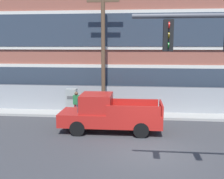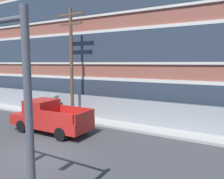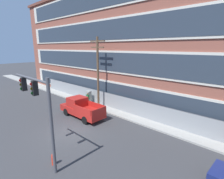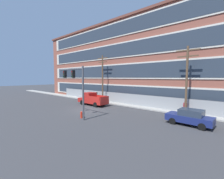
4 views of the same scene
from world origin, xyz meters
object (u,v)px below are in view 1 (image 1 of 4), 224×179
(pickup_truck_red, at_px, (108,114))
(pedestrian_by_fence, at_px, (76,102))
(electrical_cabinet, at_px, (72,102))
(utility_pole_near_corner, at_px, (103,44))

(pickup_truck_red, relative_size, pedestrian_by_fence, 3.32)
(electrical_cabinet, xyz_separation_m, pedestrian_by_fence, (0.44, -0.47, 0.08))
(utility_pole_near_corner, relative_size, electrical_cabinet, 4.81)
(pedestrian_by_fence, bearing_deg, utility_pole_near_corner, 8.36)
(utility_pole_near_corner, distance_m, pedestrian_by_fence, 4.18)
(utility_pole_near_corner, height_order, pedestrian_by_fence, utility_pole_near_corner)
(utility_pole_near_corner, bearing_deg, pickup_truck_red, -77.94)
(pickup_truck_red, distance_m, electrical_cabinet, 4.43)
(pickup_truck_red, relative_size, utility_pole_near_corner, 0.65)
(utility_pole_near_corner, xyz_separation_m, electrical_cabinet, (-2.19, 0.21, -3.86))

